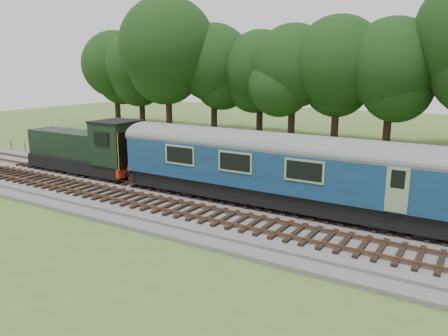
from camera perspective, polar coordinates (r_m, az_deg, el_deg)
The scene contains 9 objects.
ground at distance 23.06m, azimuth -2.14°, elevation -5.47°, with size 120.00×120.00×0.00m, color #476224.
ballast at distance 23.01m, azimuth -2.15°, elevation -5.06°, with size 70.00×7.00×0.35m, color #4C4C4F.
track_north at distance 24.06m, azimuth -0.30°, elevation -3.64°, with size 67.20×2.40×0.21m.
track_south at distance 21.69m, azimuth -4.51°, elevation -5.56°, with size 67.20×2.40×0.21m.
fence at distance 26.76m, azimuth 3.21°, elevation -2.87°, with size 64.00×0.12×1.00m, color #6B6054, non-canonical shape.
tree_line at distance 42.62m, azimuth 14.49°, elevation 2.69°, with size 70.00×8.00×18.00m, color black, non-canonical shape.
dmu_railcar at distance 21.94m, azimuth 7.40°, elevation 0.53°, with size 18.05×2.86×3.88m.
shunter_loco at distance 30.40m, azimuth -17.32°, elevation 2.30°, with size 8.91×2.60×3.38m.
worker at distance 26.90m, azimuth -12.06°, elevation -0.49°, with size 0.59×0.39×1.63m, color #FF440D.
Camera 1 is at (12.17, -18.19, 7.29)m, focal length 35.00 mm.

